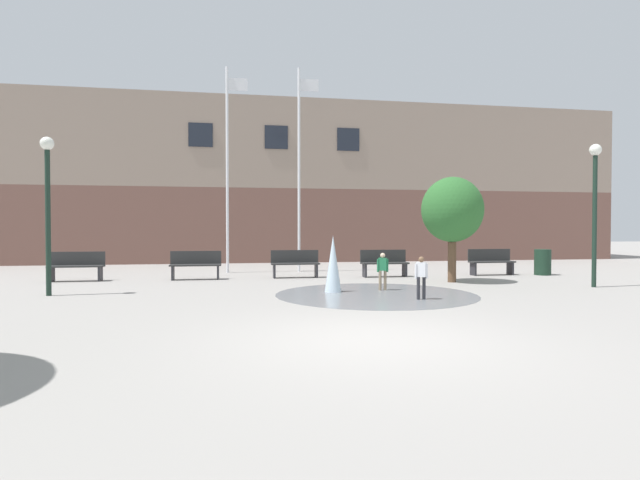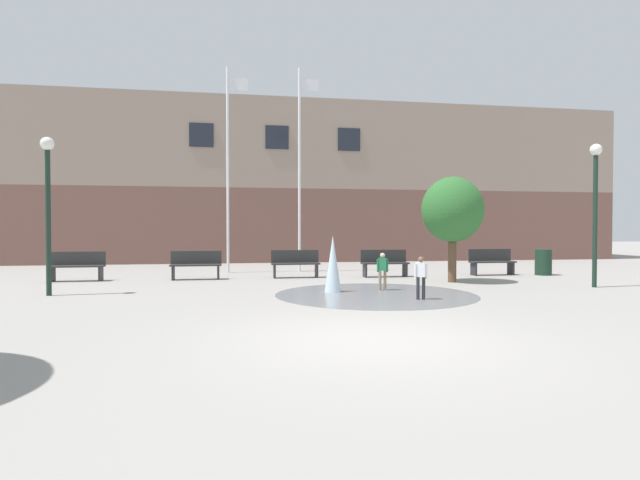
% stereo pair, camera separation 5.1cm
% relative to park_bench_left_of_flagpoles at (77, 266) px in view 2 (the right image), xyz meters
% --- Properties ---
extents(ground_plane, '(100.00, 100.00, 0.00)m').
position_rel_park_bench_left_of_flagpoles_xyz_m(ground_plane, '(6.79, -9.47, -0.48)').
color(ground_plane, gray).
extents(library_building, '(36.00, 6.05, 7.93)m').
position_rel_park_bench_left_of_flagpoles_xyz_m(library_building, '(6.79, 10.32, 3.49)').
color(library_building, brown).
rests_on(library_building, ground).
extents(splash_fountain, '(4.96, 4.96, 1.46)m').
position_rel_park_bench_left_of_flagpoles_xyz_m(splash_fountain, '(7.69, -4.21, -0.05)').
color(splash_fountain, gray).
rests_on(splash_fountain, ground).
extents(park_bench_left_of_flagpoles, '(1.60, 0.44, 0.91)m').
position_rel_park_bench_left_of_flagpoles_xyz_m(park_bench_left_of_flagpoles, '(0.00, 0.00, 0.00)').
color(park_bench_left_of_flagpoles, '#28282D').
rests_on(park_bench_left_of_flagpoles, ground).
extents(park_bench_under_left_flagpole, '(1.60, 0.44, 0.91)m').
position_rel_park_bench_left_of_flagpoles_xyz_m(park_bench_under_left_flagpole, '(3.59, -0.09, 0.00)').
color(park_bench_under_left_flagpole, '#28282D').
rests_on(park_bench_under_left_flagpole, ground).
extents(park_bench_center, '(1.60, 0.44, 0.91)m').
position_rel_park_bench_left_of_flagpoles_xyz_m(park_bench_center, '(6.80, -0.01, 0.00)').
color(park_bench_center, '#28282D').
rests_on(park_bench_center, ground).
extents(park_bench_under_right_flagpole, '(1.60, 0.44, 0.91)m').
position_rel_park_bench_left_of_flagpoles_xyz_m(park_bench_under_right_flagpole, '(9.80, -0.24, 0.00)').
color(park_bench_under_right_flagpole, '#28282D').
rests_on(park_bench_under_right_flagpole, ground).
extents(park_bench_near_trashcan, '(1.60, 0.44, 0.91)m').
position_rel_park_bench_left_of_flagpoles_xyz_m(park_bench_near_trashcan, '(13.70, -0.23, 0.00)').
color(park_bench_near_trashcan, '#28282D').
rests_on(park_bench_near_trashcan, ground).
extents(child_in_fountain, '(0.31, 0.21, 0.99)m').
position_rel_park_bench_left_of_flagpoles_xyz_m(child_in_fountain, '(8.65, -3.83, 0.10)').
color(child_in_fountain, '#89755B').
rests_on(child_in_fountain, ground).
extents(child_running, '(0.31, 0.22, 0.99)m').
position_rel_park_bench_left_of_flagpoles_xyz_m(child_running, '(9.02, -5.63, 0.10)').
color(child_running, '#28282D').
rests_on(child_running, ground).
extents(flagpole_left, '(0.80, 0.10, 7.57)m').
position_rel_park_bench_left_of_flagpoles_xyz_m(flagpole_left, '(4.59, 2.28, 3.55)').
color(flagpole_left, silver).
rests_on(flagpole_left, ground).
extents(flagpole_right, '(0.80, 0.10, 7.67)m').
position_rel_park_bench_left_of_flagpoles_xyz_m(flagpole_right, '(7.25, 2.28, 3.60)').
color(flagpole_right, silver).
rests_on(flagpole_right, ground).
extents(lamp_post_left_lane, '(0.32, 0.32, 3.83)m').
position_rel_park_bench_left_of_flagpoles_xyz_m(lamp_post_left_lane, '(0.38, -3.48, 2.03)').
color(lamp_post_left_lane, '#192D23').
rests_on(lamp_post_left_lane, ground).
extents(lamp_post_right_lane, '(0.32, 0.32, 3.96)m').
position_rel_park_bench_left_of_flagpoles_xyz_m(lamp_post_right_lane, '(14.64, -4.13, 2.10)').
color(lamp_post_right_lane, '#192D23').
rests_on(lamp_post_right_lane, ground).
extents(trash_can, '(0.56, 0.56, 0.90)m').
position_rel_park_bench_left_of_flagpoles_xyz_m(trash_can, '(15.48, -0.55, -0.03)').
color(trash_can, '#193323').
rests_on(trash_can, ground).
extents(street_tree_near_building, '(1.86, 1.86, 3.19)m').
position_rel_park_bench_left_of_flagpoles_xyz_m(street_tree_near_building, '(11.32, -2.23, 1.71)').
color(street_tree_near_building, brown).
rests_on(street_tree_near_building, ground).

